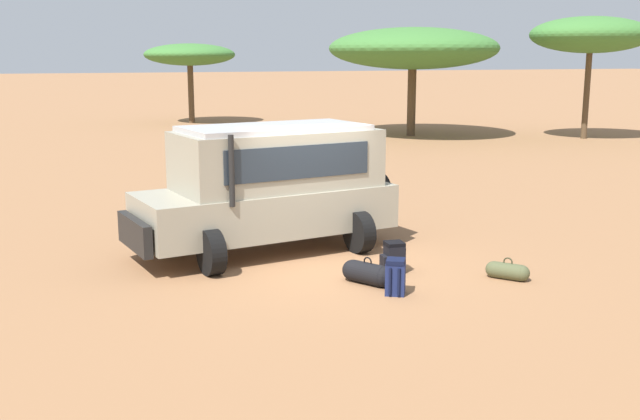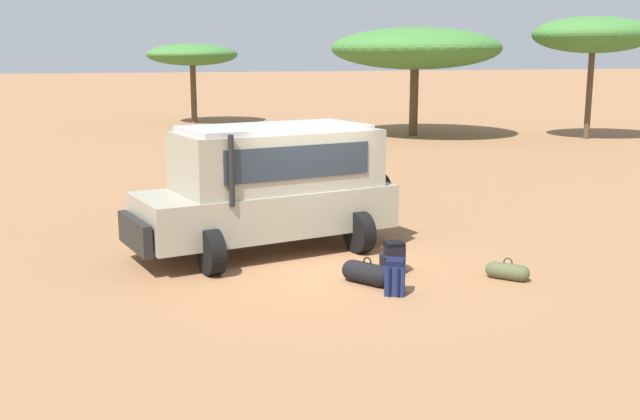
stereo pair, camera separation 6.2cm
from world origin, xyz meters
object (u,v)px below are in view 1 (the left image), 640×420
(duffel_bag_soft_canvas, at_px, (368,273))
(acacia_tree_far_right, at_px, (413,49))
(acacia_tree_distant_right, at_px, (591,35))
(acacia_tree_right_mid, at_px, (190,55))
(backpack_beside_front_wheel, at_px, (395,277))
(backpack_cluster_center, at_px, (393,257))
(safari_vehicle, at_px, (271,185))
(duffel_bag_low_black_case, at_px, (507,271))

(duffel_bag_soft_canvas, xyz_separation_m, acacia_tree_far_right, (11.91, 20.66, 3.87))
(acacia_tree_far_right, xyz_separation_m, acacia_tree_distant_right, (6.79, -4.04, 0.58))
(acacia_tree_right_mid, bearing_deg, backpack_beside_front_wheel, -96.20)
(duffel_bag_soft_canvas, bearing_deg, acacia_tree_far_right, 60.03)
(backpack_cluster_center, bearing_deg, duffel_bag_soft_canvas, -147.51)
(safari_vehicle, relative_size, acacia_tree_distant_right, 0.97)
(safari_vehicle, distance_m, acacia_tree_distant_right, 24.23)
(acacia_tree_right_mid, xyz_separation_m, acacia_tree_distant_right, (15.05, -14.64, 0.86))
(backpack_beside_front_wheel, distance_m, duffel_bag_soft_canvas, 0.70)
(backpack_cluster_center, height_order, duffel_bag_soft_canvas, backpack_cluster_center)
(backpack_beside_front_wheel, bearing_deg, acacia_tree_distant_right, 43.03)
(safari_vehicle, relative_size, acacia_tree_far_right, 0.65)
(safari_vehicle, height_order, backpack_cluster_center, safari_vehicle)
(safari_vehicle, xyz_separation_m, backpack_beside_front_wheel, (1.00, -3.33, -1.01))
(backpack_cluster_center, height_order, acacia_tree_far_right, acacia_tree_far_right)
(backpack_cluster_center, xyz_separation_m, acacia_tree_far_right, (11.20, 20.21, 3.79))
(backpack_cluster_center, distance_m, acacia_tree_far_right, 23.41)
(acacia_tree_far_right, distance_m, acacia_tree_distant_right, 7.92)
(safari_vehicle, relative_size, backpack_cluster_center, 9.98)
(duffel_bag_soft_canvas, bearing_deg, duffel_bag_low_black_case, -15.26)
(acacia_tree_far_right, bearing_deg, duffel_bag_low_black_case, -114.22)
(acacia_tree_distant_right, bearing_deg, duffel_bag_low_black_case, -133.48)
(duffel_bag_low_black_case, relative_size, acacia_tree_far_right, 0.08)
(backpack_beside_front_wheel, distance_m, duffel_bag_low_black_case, 2.16)
(duffel_bag_low_black_case, bearing_deg, duffel_bag_soft_canvas, 164.74)
(backpack_cluster_center, height_order, duffel_bag_low_black_case, backpack_cluster_center)
(safari_vehicle, height_order, duffel_bag_low_black_case, safari_vehicle)
(backpack_beside_front_wheel, xyz_separation_m, duffel_bag_soft_canvas, (-0.18, 0.67, -0.10))
(duffel_bag_soft_canvas, bearing_deg, backpack_beside_front_wheel, -75.09)
(backpack_beside_front_wheel, relative_size, acacia_tree_right_mid, 0.11)
(safari_vehicle, xyz_separation_m, backpack_cluster_center, (1.54, -2.21, -1.03))
(acacia_tree_distant_right, bearing_deg, backpack_beside_front_wheel, -136.97)
(safari_vehicle, xyz_separation_m, acacia_tree_right_mid, (4.47, 28.59, 2.47))
(duffel_bag_soft_canvas, distance_m, acacia_tree_right_mid, 31.67)
(duffel_bag_low_black_case, relative_size, acacia_tree_distant_right, 0.12)
(backpack_beside_front_wheel, relative_size, backpack_cluster_center, 1.06)
(duffel_bag_low_black_case, distance_m, duffel_bag_soft_canvas, 2.42)
(backpack_cluster_center, height_order, acacia_tree_distant_right, acacia_tree_distant_right)
(duffel_bag_low_black_case, bearing_deg, backpack_cluster_center, 146.08)
(backpack_cluster_center, xyz_separation_m, duffel_bag_soft_canvas, (-0.71, -0.45, -0.09))
(safari_vehicle, height_order, acacia_tree_distant_right, acacia_tree_distant_right)
(safari_vehicle, distance_m, backpack_cluster_center, 2.88)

